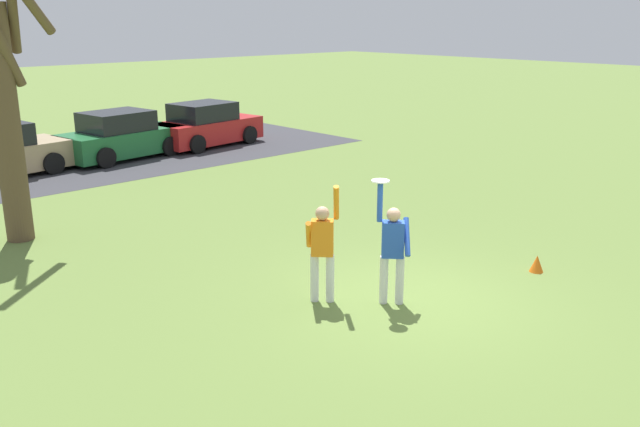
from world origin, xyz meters
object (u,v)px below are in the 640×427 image
Objects in this scene: person_defender at (322,246)px; frisbee_disc at (380,181)px; parked_car_red at (206,126)px; bare_tree_tall at (8,114)px; field_cone_orange at (537,264)px; parked_car_green at (121,137)px; person_catcher at (393,247)px.

person_defender is 1.45m from frisbee_disc.
bare_tree_tall is (-9.08, -6.54, 1.96)m from parked_car_red.
bare_tree_tall reaches higher than parked_car_red.
field_cone_orange is at bearing -107.93° from parked_car_red.
parked_car_green is (2.60, 13.96, -1.37)m from frisbee_disc.
parked_car_green is 8.86m from bare_tree_tall.
field_cone_orange is (6.31, -8.52, -2.53)m from bare_tree_tall.
field_cone_orange is at bearing -95.10° from parked_car_green.
person_catcher is 1.02× the size of person_defender.
frisbee_disc is 8.08m from bare_tree_tall.
parked_car_red is at bearing 35.77° from bare_tree_tall.
frisbee_disc reaches higher than parked_car_red.
person_defender reaches higher than parked_car_green.
person_catcher is at bearing -67.04° from bare_tree_tall.
parked_car_green is at bearing 123.59° from person_defender.
parked_car_green is at bearing 92.42° from field_cone_orange.
parked_car_green is at bearing 48.94° from bare_tree_tall.
parked_car_green is 13.44× the size of field_cone_orange.
person_catcher reaches higher than field_cone_orange.
bare_tree_tall is at bearing -138.59° from parked_car_green.
frisbee_disc is at bearing -0.00° from person_defender.
bare_tree_tall is at bearing 157.11° from person_defender.
frisbee_disc is (-0.15, 0.17, 1.11)m from person_catcher.
frisbee_disc is at bearing -67.58° from bare_tree_tall.
parked_car_red is (6.00, 13.99, -1.37)m from frisbee_disc.
bare_tree_tall reaches higher than frisbee_disc.
frisbee_disc reaches higher than person_defender.
person_catcher is at bearing 0.00° from person_defender.
bare_tree_tall is 18.30× the size of field_cone_orange.
frisbee_disc is at bearing 161.67° from field_cone_orange.
parked_car_green is (2.45, 14.13, -0.25)m from person_catcher.
person_catcher is 0.48× the size of parked_car_red.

